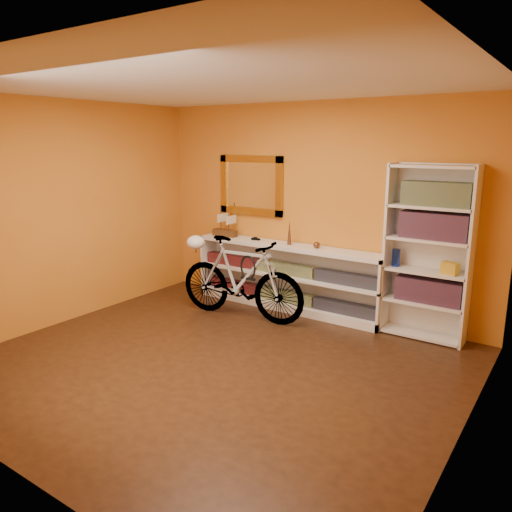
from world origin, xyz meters
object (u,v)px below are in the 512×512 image
Objects in this scene: bicycle at (241,278)px; helmet at (196,242)px; console_unit at (287,277)px; bookcase at (428,253)px.

bicycle reaches higher than helmet.
bookcase is at bearing 0.83° from console_unit.
helmet is at bearing -143.55° from console_unit.
bookcase is 2.76m from helmet.
bookcase is 2.16m from bicycle.
bicycle is at bearing -162.25° from bookcase.
bicycle is at bearing 5.88° from helmet.
console_unit is 1.37× the size of bookcase.
bookcase is at bearing -78.13° from bicycle.
console_unit is 11.20× the size of helmet.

